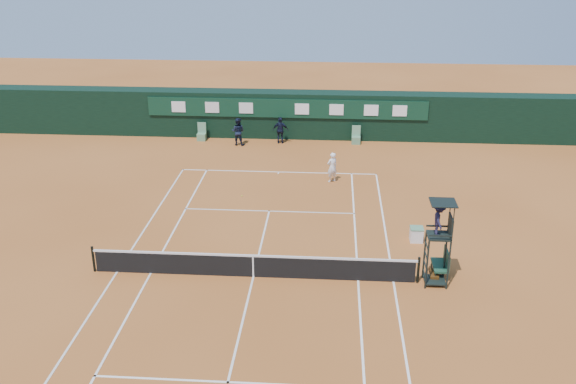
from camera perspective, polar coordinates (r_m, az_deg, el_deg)
The scene contains 14 objects.
ground at distance 25.53m, azimuth -3.10°, elevation -7.53°, with size 90.00×90.00×0.00m, color #B8642B.
court_lines at distance 25.53m, azimuth -3.10°, elevation -7.52°, with size 11.05×23.85×0.01m.
tennis_net at distance 25.28m, azimuth -3.12°, elevation -6.53°, with size 12.90×0.10×1.10m.
back_wall at distance 42.32m, azimuth -0.06°, elevation 6.93°, with size 40.00×1.65×3.00m.
linesman_chair_left at distance 42.20m, azimuth -7.68°, elevation 5.01°, with size 0.55×0.50×1.15m.
linesman_chair_right at distance 41.38m, azimuth 6.06°, elevation 4.73°, with size 0.55×0.50×1.15m.
umpire_chair at distance 24.57m, azimuth 13.31°, elevation -2.94°, with size 0.96×0.95×3.42m.
player_bench at distance 26.01m, azimuth 13.59°, elevation -6.08°, with size 0.56×1.20×1.10m.
tennis_bag at distance 25.93m, azimuth 12.85°, elevation -7.26°, with size 0.33×0.75×0.28m, color black.
cooler at distance 28.69m, azimuth 11.34°, elevation -3.70°, with size 0.57×0.57×0.65m.
tennis_ball at distance 32.99m, azimuth -4.12°, elevation -0.34°, with size 0.07×0.07×0.07m, color #AECB2F.
player at distance 34.67m, azimuth 3.94°, elevation 2.20°, with size 0.60×0.40×1.65m, color white.
ball_kid_left at distance 40.82m, azimuth -4.47°, elevation 5.38°, with size 0.86×0.67×1.77m, color black.
ball_kid_right at distance 41.05m, azimuth -0.67°, elevation 5.51°, with size 1.01×0.42×1.72m, color black.
Camera 1 is at (2.93, -21.99, 12.64)m, focal length 40.00 mm.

